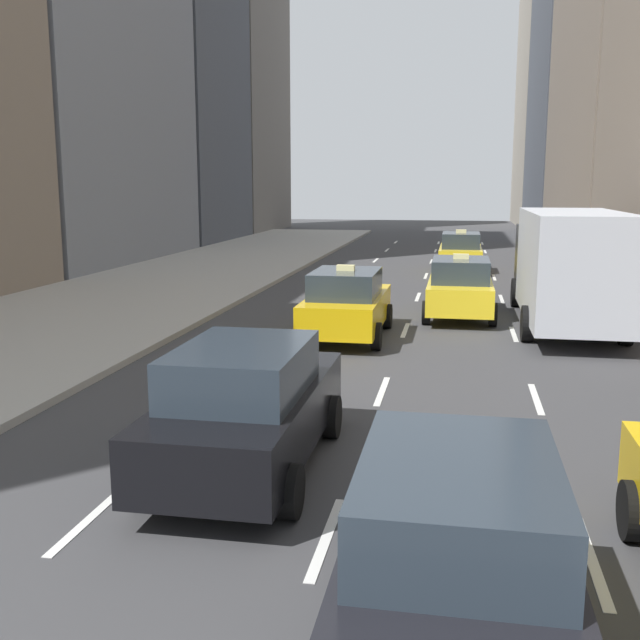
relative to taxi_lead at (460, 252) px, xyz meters
name	(u,v)px	position (x,y,z in m)	size (l,w,h in m)	color
sidewalk_left	(165,284)	(-11.00, -6.71, -0.81)	(8.00, 66.00, 0.15)	#ADAAA3
lane_markings	(412,311)	(-1.40, -10.71, -0.87)	(5.72, 56.00, 0.01)	white
taxi_lead	(460,252)	(0.00, 0.00, 0.00)	(2.02, 4.40, 1.87)	yellow
taxi_second	(460,287)	(0.00, -11.45, 0.00)	(2.02, 4.40, 1.87)	yellow
taxi_third	(347,303)	(-2.80, -14.94, 0.00)	(2.02, 4.40, 1.87)	yellow
sedan_black_near	(457,545)	(0.00, -27.35, -0.02)	(2.02, 4.59, 1.70)	black
sedan_silver_behind	(247,406)	(-2.80, -23.94, 0.02)	(2.02, 4.62, 1.78)	black
box_truck	(567,264)	(2.80, -12.42, 0.83)	(2.58, 8.40, 3.15)	#262628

